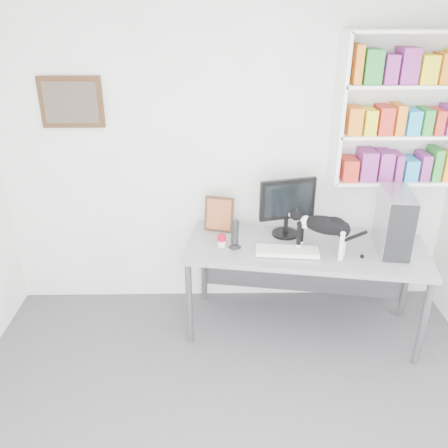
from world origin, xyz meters
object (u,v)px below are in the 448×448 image
object	(u,v)px
bookshelf	(401,110)
pc_tower	(394,221)
monitor	(287,207)
desk	(302,289)
speaker	(235,234)
leaning_print	(219,213)
keyboard	(287,251)
soup_can	(222,241)
cat	(323,235)

from	to	relation	value
bookshelf	pc_tower	distance (m)	0.91
monitor	desk	bearing A→B (deg)	-73.23
monitor	speaker	size ratio (longest dim) A/B	2.09
leaning_print	bookshelf	bearing A→B (deg)	18.24
desk	speaker	xyz separation A→B (m)	(-0.59, 0.01, 0.53)
pc_tower	keyboard	bearing A→B (deg)	-166.94
monitor	soup_can	distance (m)	0.63
keyboard	pc_tower	bearing A→B (deg)	10.74
bookshelf	keyboard	size ratio (longest dim) A/B	2.48
desk	leaning_print	world-z (taller)	leaning_print
cat	desk	bearing A→B (deg)	159.03
keyboard	soup_can	world-z (taller)	soup_can
desk	pc_tower	distance (m)	0.95
bookshelf	leaning_print	bearing A→B (deg)	-176.86
monitor	leaning_print	size ratio (longest dim) A/B	1.64
bookshelf	cat	bearing A→B (deg)	-141.26
desk	speaker	bearing A→B (deg)	-171.13
bookshelf	leaning_print	world-z (taller)	bookshelf
monitor	pc_tower	size ratio (longest dim) A/B	1.06
monitor	pc_tower	world-z (taller)	monitor
pc_tower	leaning_print	xyz separation A→B (m)	(-1.40, 0.37, -0.09)
desk	monitor	bearing A→B (deg)	130.72
speaker	leaning_print	xyz separation A→B (m)	(-0.13, 0.33, 0.03)
keyboard	pc_tower	world-z (taller)	pc_tower
bookshelf	cat	xyz separation A→B (m)	(-0.67, -0.54, -0.86)
leaning_print	soup_can	distance (m)	0.33
keyboard	soup_can	distance (m)	0.54
desk	leaning_print	distance (m)	0.97
monitor	cat	size ratio (longest dim) A/B	0.93
desk	keyboard	xyz separation A→B (m)	(-0.17, -0.10, 0.43)
leaning_print	soup_can	xyz separation A→B (m)	(0.02, -0.31, -0.11)
speaker	leaning_print	bearing A→B (deg)	122.90
desk	soup_can	world-z (taller)	soup_can
pc_tower	soup_can	size ratio (longest dim) A/B	4.81
bookshelf	monitor	size ratio (longest dim) A/B	2.38
desk	pc_tower	bearing A→B (deg)	6.74
desk	cat	bearing A→B (deg)	-39.61
speaker	cat	bearing A→B (deg)	1.80
speaker	cat	world-z (taller)	cat
keyboard	cat	world-z (taller)	cat
desk	keyboard	distance (m)	0.47
pc_tower	cat	xyz separation A→B (m)	(-0.58, -0.09, -0.07)
keyboard	pc_tower	distance (m)	0.89
monitor	leaning_print	distance (m)	0.59
monitor	keyboard	distance (m)	0.41
soup_can	cat	world-z (taller)	cat
keyboard	speaker	distance (m)	0.45
soup_can	leaning_print	bearing A→B (deg)	93.19
keyboard	pc_tower	size ratio (longest dim) A/B	1.02
pc_tower	soup_can	world-z (taller)	pc_tower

